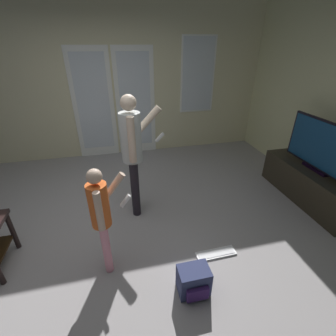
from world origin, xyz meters
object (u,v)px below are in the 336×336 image
at_px(loose_keyboard, 216,253).
at_px(backpack, 194,281).
at_px(person_adult, 133,148).
at_px(person_child, 101,213).
at_px(flat_screen_tv, 322,147).
at_px(tv_stand, 310,185).

bearing_deg(loose_keyboard, backpack, -137.64).
relative_size(person_adult, backpack, 5.47).
xyz_separation_m(person_child, backpack, (0.75, -0.47, -0.54)).
distance_m(person_child, loose_keyboard, 1.31).
distance_m(flat_screen_tv, person_child, 2.88).
bearing_deg(tv_stand, person_child, -169.25).
height_order(tv_stand, backpack, tv_stand).
bearing_deg(backpack, person_adult, 105.46).
height_order(tv_stand, person_child, person_child).
relative_size(tv_stand, loose_keyboard, 3.40).
bearing_deg(tv_stand, loose_keyboard, -158.83).
distance_m(person_child, backpack, 1.03).
xyz_separation_m(tv_stand, flat_screen_tv, (-0.00, 0.00, 0.59)).
xyz_separation_m(tv_stand, loose_keyboard, (-1.70, -0.66, -0.23)).
bearing_deg(loose_keyboard, flat_screen_tv, 21.30).
height_order(person_adult, backpack, person_adult).
xyz_separation_m(tv_stand, person_child, (-2.83, -0.54, 0.43)).
bearing_deg(person_adult, loose_keyboard, -52.61).
bearing_deg(flat_screen_tv, person_child, -169.17).
distance_m(tv_stand, backpack, 2.31).
height_order(backpack, loose_keyboard, backpack).
distance_m(person_adult, loose_keyboard, 1.53).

